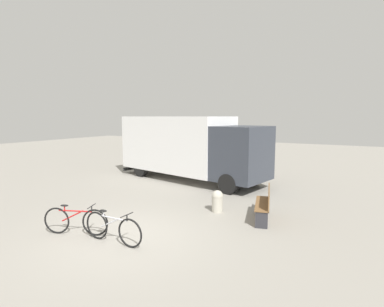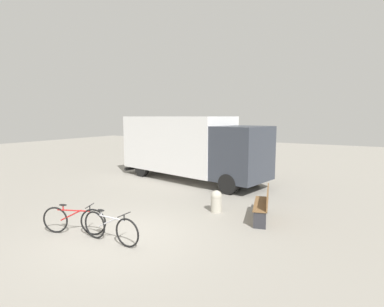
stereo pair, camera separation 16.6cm
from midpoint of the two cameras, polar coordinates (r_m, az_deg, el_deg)
name	(u,v)px [view 1 (the left image)]	position (r m, az deg, el deg)	size (l,w,h in m)	color
ground_plane	(124,236)	(8.21, -13.35, -15.11)	(60.00, 60.00, 0.00)	gray
delivery_truck	(188,146)	(14.42, -1.01, 1.52)	(7.99, 3.76, 3.07)	white
park_bench	(265,203)	(9.27, 13.23, -9.10)	(0.80, 1.69, 0.95)	brown
bicycle_near	(76,221)	(8.57, -21.82, -11.79)	(1.67, 0.72, 0.80)	black
bicycle_middle	(113,228)	(7.75, -15.48, -13.54)	(1.77, 0.44, 0.80)	black
bollard_near_bench	(217,200)	(9.80, 4.35, -8.89)	(0.37, 0.37, 0.71)	#B2AD9E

